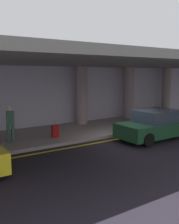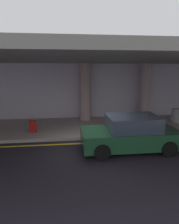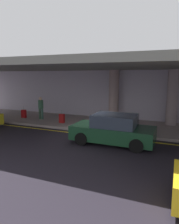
# 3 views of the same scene
# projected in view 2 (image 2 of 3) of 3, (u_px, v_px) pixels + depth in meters

# --- Properties ---
(ground_plane) EXTENTS (60.00, 60.00, 0.00)m
(ground_plane) POSITION_uv_depth(u_px,v_px,m) (96.00, 147.00, 8.86)
(ground_plane) COLOR black
(sidewalk) EXTENTS (26.00, 4.20, 0.15)m
(sidewalk) POSITION_uv_depth(u_px,v_px,m) (88.00, 126.00, 11.85)
(sidewalk) COLOR gray
(sidewalk) RESTS_ON ground
(lane_stripe_yellow) EXTENTS (26.00, 0.14, 0.01)m
(lane_stripe_yellow) POSITION_uv_depth(u_px,v_px,m) (94.00, 143.00, 9.41)
(lane_stripe_yellow) COLOR yellow
(lane_stripe_yellow) RESTS_ON ground
(support_column_far_left) EXTENTS (0.72, 0.72, 3.65)m
(support_column_far_left) POSITION_uv_depth(u_px,v_px,m) (85.00, 92.00, 12.82)
(support_column_far_left) COLOR gray
(support_column_far_left) RESTS_ON sidewalk
(support_column_left_mid) EXTENTS (0.72, 0.72, 3.65)m
(support_column_left_mid) POSITION_uv_depth(u_px,v_px,m) (145.00, 91.00, 13.29)
(support_column_left_mid) COLOR gray
(support_column_left_mid) RESTS_ON sidewalk
(ceiling_overhang) EXTENTS (28.00, 13.20, 0.30)m
(ceiling_overhang) POSITION_uv_depth(u_px,v_px,m) (89.00, 59.00, 10.56)
(ceiling_overhang) COLOR slate
(ceiling_overhang) RESTS_ON support_column_far_left
(terminal_back_wall) EXTENTS (26.00, 0.30, 3.80)m
(terminal_back_wall) POSITION_uv_depth(u_px,v_px,m) (84.00, 92.00, 13.66)
(terminal_back_wall) COLOR #B4ABBF
(terminal_back_wall) RESTS_ON ground
(car_dark_green) EXTENTS (4.10, 1.92, 1.50)m
(car_dark_green) POSITION_uv_depth(u_px,v_px,m) (130.00, 134.00, 8.48)
(car_dark_green) COLOR #1A4227
(car_dark_green) RESTS_ON ground
(suitcase_upright_secondary) EXTENTS (0.36, 0.22, 0.90)m
(suitcase_upright_secondary) POSITION_uv_depth(u_px,v_px,m) (33.00, 126.00, 10.49)
(suitcase_upright_secondary) COLOR maroon
(suitcase_upright_secondary) RESTS_ON sidewalk
(trash_bin_steel) EXTENTS (0.56, 0.56, 0.85)m
(trash_bin_steel) POSITION_uv_depth(u_px,v_px,m) (176.00, 116.00, 12.48)
(trash_bin_steel) COLOR gray
(trash_bin_steel) RESTS_ON sidewalk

